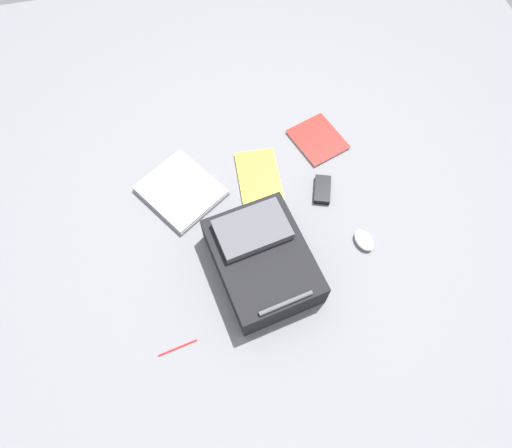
{
  "coord_description": "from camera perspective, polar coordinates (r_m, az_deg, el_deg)",
  "views": [
    {
      "loc": [
        0.21,
        0.8,
        1.62
      ],
      "look_at": [
        0.03,
        0.01,
        0.02
      ],
      "focal_mm": 30.51,
      "sensor_mm": 36.0,
      "label": 1
    }
  ],
  "objects": [
    {
      "name": "book_blue",
      "position": [
        2.07,
        8.09,
        10.91
      ],
      "size": [
        0.27,
        0.29,
        0.02
      ],
      "color": "silver",
      "rests_on": "ground_plane"
    },
    {
      "name": "pen_black",
      "position": [
        1.67,
        -10.22,
        -15.69
      ],
      "size": [
        0.15,
        0.03,
        0.01
      ],
      "primitive_type": "cylinder",
      "rotation": [
        1.57,
        0.0,
        1.74
      ],
      "color": "red",
      "rests_on": "ground_plane"
    },
    {
      "name": "computer_mouse",
      "position": [
        1.82,
        13.97,
        -2.09
      ],
      "size": [
        0.09,
        0.11,
        0.04
      ],
      "primitive_type": "ellipsoid",
      "rotation": [
        0.0,
        0.0,
        0.25
      ],
      "color": "silver",
      "rests_on": "ground_plane"
    },
    {
      "name": "backpack",
      "position": [
        1.67,
        0.77,
        -4.64
      ],
      "size": [
        0.41,
        0.5,
        0.18
      ],
      "color": "black",
      "rests_on": "ground_plane"
    },
    {
      "name": "laptop",
      "position": [
        1.91,
        -9.83,
        4.31
      ],
      "size": [
        0.41,
        0.42,
        0.03
      ],
      "color": "#929296",
      "rests_on": "ground_plane"
    },
    {
      "name": "ground_plane",
      "position": [
        1.82,
        0.89,
        0.15
      ],
      "size": [
        3.34,
        3.34,
        0.0
      ],
      "primitive_type": "plane",
      "color": "slate"
    },
    {
      "name": "power_brick",
      "position": [
        1.91,
        8.7,
        4.48
      ],
      "size": [
        0.11,
        0.15,
        0.03
      ],
      "primitive_type": "cube",
      "rotation": [
        0.0,
        0.0,
        -0.34
      ],
      "color": "black",
      "rests_on": "ground_plane"
    },
    {
      "name": "book_red",
      "position": [
        1.93,
        0.35,
        6.22
      ],
      "size": [
        0.19,
        0.29,
        0.01
      ],
      "color": "silver",
      "rests_on": "ground_plane"
    }
  ]
}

